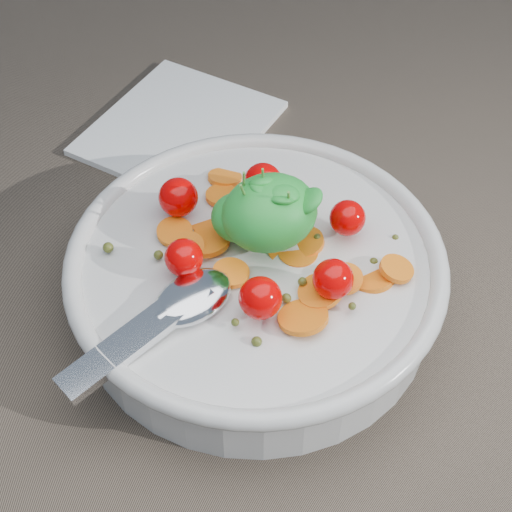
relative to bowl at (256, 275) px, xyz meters
name	(u,v)px	position (x,y,z in m)	size (l,w,h in m)	color
ground	(226,286)	(-0.02, 0.03, -0.04)	(6.00, 6.00, 0.00)	#6E5F4F
bowl	(256,275)	(0.00, 0.00, 0.00)	(0.33, 0.31, 0.13)	silver
napkin	(180,128)	(0.02, 0.24, -0.03)	(0.18, 0.16, 0.01)	white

